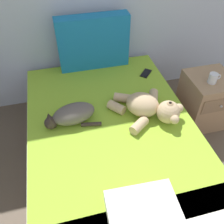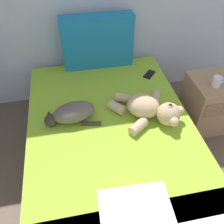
{
  "view_description": "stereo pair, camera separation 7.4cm",
  "coord_description": "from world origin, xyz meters",
  "px_view_note": "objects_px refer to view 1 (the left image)",
  "views": [
    {
      "loc": [
        0.95,
        1.47,
        1.89
      ],
      "look_at": [
        1.29,
        2.83,
        0.54
      ],
      "focal_mm": 38.77,
      "sensor_mm": 36.0,
      "label": 1
    },
    {
      "loc": [
        1.03,
        1.46,
        1.89
      ],
      "look_at": [
        1.29,
        2.83,
        0.54
      ],
      "focal_mm": 38.77,
      "sensor_mm": 36.0,
      "label": 2
    }
  ],
  "objects_px": {
    "patterned_cushion": "(93,42)",
    "mug": "(213,78)",
    "cat": "(72,115)",
    "teddy_bear": "(150,107)",
    "nightstand": "(205,100)",
    "cell_phone": "(146,73)",
    "throw_pillow": "(143,211)",
    "bed": "(112,145)"
  },
  "relations": [
    {
      "from": "cell_phone",
      "to": "mug",
      "type": "xyz_separation_m",
      "value": [
        0.5,
        -0.36,
        0.11
      ]
    },
    {
      "from": "patterned_cushion",
      "to": "teddy_bear",
      "type": "xyz_separation_m",
      "value": [
        0.29,
        -0.84,
        -0.18
      ]
    },
    {
      "from": "cat",
      "to": "mug",
      "type": "bearing_deg",
      "value": 5.14
    },
    {
      "from": "patterned_cushion",
      "to": "cell_phone",
      "type": "height_order",
      "value": "patterned_cushion"
    },
    {
      "from": "patterned_cushion",
      "to": "throw_pillow",
      "type": "relative_size",
      "value": 1.74
    },
    {
      "from": "bed",
      "to": "cat",
      "type": "distance_m",
      "value": 0.45
    },
    {
      "from": "mug",
      "to": "cat",
      "type": "bearing_deg",
      "value": -174.86
    },
    {
      "from": "bed",
      "to": "cat",
      "type": "relative_size",
      "value": 4.46
    },
    {
      "from": "cell_phone",
      "to": "mug",
      "type": "bearing_deg",
      "value": -35.93
    },
    {
      "from": "patterned_cushion",
      "to": "throw_pillow",
      "type": "distance_m",
      "value": 1.63
    },
    {
      "from": "throw_pillow",
      "to": "teddy_bear",
      "type": "bearing_deg",
      "value": 67.09
    },
    {
      "from": "cell_phone",
      "to": "patterned_cushion",
      "type": "bearing_deg",
      "value": 149.79
    },
    {
      "from": "cat",
      "to": "throw_pillow",
      "type": "height_order",
      "value": "cat"
    },
    {
      "from": "bed",
      "to": "nightstand",
      "type": "bearing_deg",
      "value": 15.91
    },
    {
      "from": "cell_phone",
      "to": "nightstand",
      "type": "xyz_separation_m",
      "value": [
        0.55,
        -0.31,
        -0.22
      ]
    },
    {
      "from": "cat",
      "to": "mug",
      "type": "height_order",
      "value": "mug"
    },
    {
      "from": "cell_phone",
      "to": "teddy_bear",
      "type": "bearing_deg",
      "value": -107.72
    },
    {
      "from": "teddy_bear",
      "to": "mug",
      "type": "relative_size",
      "value": 4.78
    },
    {
      "from": "patterned_cushion",
      "to": "teddy_bear",
      "type": "relative_size",
      "value": 1.21
    },
    {
      "from": "cell_phone",
      "to": "nightstand",
      "type": "distance_m",
      "value": 0.66
    },
    {
      "from": "throw_pillow",
      "to": "mug",
      "type": "bearing_deg",
      "value": 44.02
    },
    {
      "from": "throw_pillow",
      "to": "mug",
      "type": "xyz_separation_m",
      "value": [
        1.01,
        0.98,
        0.06
      ]
    },
    {
      "from": "throw_pillow",
      "to": "mug",
      "type": "relative_size",
      "value": 3.33
    },
    {
      "from": "teddy_bear",
      "to": "cell_phone",
      "type": "relative_size",
      "value": 3.61
    },
    {
      "from": "cell_phone",
      "to": "throw_pillow",
      "type": "distance_m",
      "value": 1.44
    },
    {
      "from": "teddy_bear",
      "to": "cell_phone",
      "type": "distance_m",
      "value": 0.6
    },
    {
      "from": "cat",
      "to": "nightstand",
      "type": "distance_m",
      "value": 1.39
    },
    {
      "from": "patterned_cushion",
      "to": "nightstand",
      "type": "xyz_separation_m",
      "value": [
        1.02,
        -0.58,
        -0.47
      ]
    },
    {
      "from": "teddy_bear",
      "to": "patterned_cushion",
      "type": "bearing_deg",
      "value": 109.14
    },
    {
      "from": "patterned_cushion",
      "to": "throw_pillow",
      "type": "xyz_separation_m",
      "value": [
        -0.04,
        -1.62,
        -0.21
      ]
    },
    {
      "from": "patterned_cushion",
      "to": "mug",
      "type": "height_order",
      "value": "patterned_cushion"
    },
    {
      "from": "cell_phone",
      "to": "cat",
      "type": "bearing_deg",
      "value": -148.98
    },
    {
      "from": "bed",
      "to": "cat",
      "type": "height_order",
      "value": "cat"
    },
    {
      "from": "patterned_cushion",
      "to": "throw_pillow",
      "type": "height_order",
      "value": "patterned_cushion"
    },
    {
      "from": "patterned_cushion",
      "to": "bed",
      "type": "bearing_deg",
      "value": -92.19
    },
    {
      "from": "teddy_bear",
      "to": "throw_pillow",
      "type": "relative_size",
      "value": 1.43
    },
    {
      "from": "cell_phone",
      "to": "mug",
      "type": "height_order",
      "value": "mug"
    },
    {
      "from": "cat",
      "to": "teddy_bear",
      "type": "distance_m",
      "value": 0.63
    },
    {
      "from": "cat",
      "to": "throw_pillow",
      "type": "xyz_separation_m",
      "value": [
        0.29,
        -0.86,
        -0.02
      ]
    },
    {
      "from": "teddy_bear",
      "to": "cell_phone",
      "type": "xyz_separation_m",
      "value": [
        0.18,
        0.56,
        -0.08
      ]
    },
    {
      "from": "patterned_cushion",
      "to": "cat",
      "type": "relative_size",
      "value": 1.59
    },
    {
      "from": "bed",
      "to": "nightstand",
      "type": "height_order",
      "value": "nightstand"
    }
  ]
}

